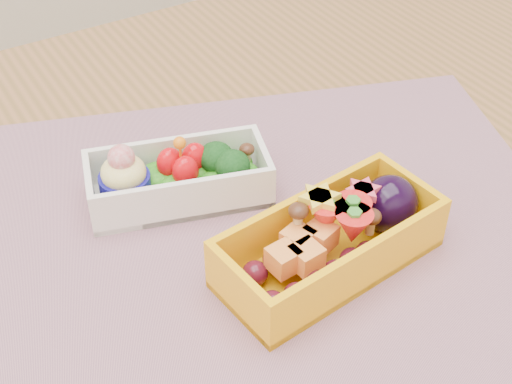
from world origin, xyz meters
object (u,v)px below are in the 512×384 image
bento_yellow (334,239)px  table (264,317)px  placemat (251,236)px  bento_white (178,178)px

bento_yellow → table: bearing=109.1°
placemat → bento_yellow: bearing=-57.5°
table → bento_white: bearing=117.7°
bento_white → bento_yellow: bearing=-46.6°
table → placemat: placemat is taller
placemat → bento_white: bento_white is taller
table → bento_yellow: size_ratio=6.76×
placemat → bento_white: size_ratio=3.16×
table → bento_white: (-0.04, 0.07, 0.12)m
bento_white → placemat: bearing=-51.7°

